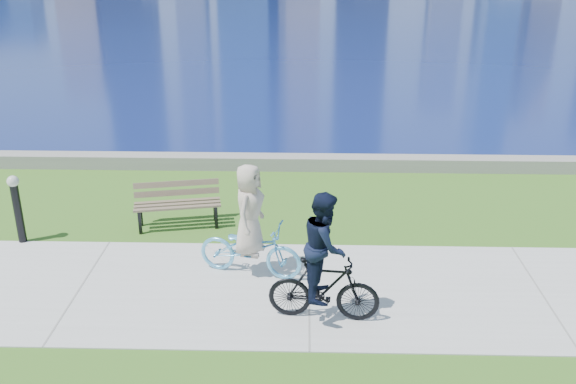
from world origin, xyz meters
The scene contains 7 objects.
ground centered at (0.00, 0.00, 0.00)m, with size 320.00×320.00×0.00m, color #305D18.
concrete_path centered at (0.00, 0.00, 0.01)m, with size 80.00×3.50×0.02m, color #AFAEA9.
seawall centered at (0.00, 6.20, 0.17)m, with size 90.00×0.50×0.35m, color slate.
park_bench centered at (-2.76, 2.64, 0.56)m, with size 1.87×0.95×0.92m.
bollard_lamp centered at (-5.74, 1.74, 0.82)m, with size 0.23×0.23×1.42m.
cyclist_woman centered at (-1.06, 0.57, 0.80)m, with size 1.13×2.02×2.10m.
cyclist_man centered at (0.22, -0.84, 0.93)m, with size 0.73×1.81×2.17m.
Camera 1 is at (-0.09, -9.65, 5.79)m, focal length 40.00 mm.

